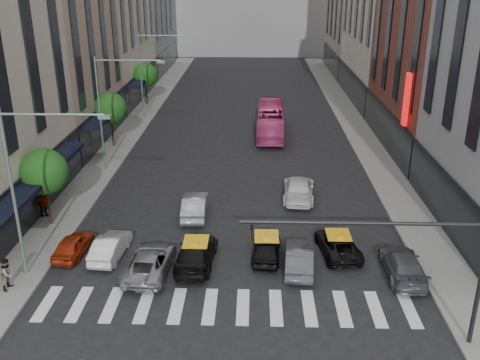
# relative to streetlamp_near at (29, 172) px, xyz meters

# --- Properties ---
(ground) EXTENTS (160.00, 160.00, 0.00)m
(ground) POSITION_rel_streetlamp_near_xyz_m (10.04, -4.00, -5.90)
(ground) COLOR black
(ground) RESTS_ON ground
(sidewalk_left) EXTENTS (3.00, 96.00, 0.15)m
(sidewalk_left) POSITION_rel_streetlamp_near_xyz_m (-1.46, 26.00, -5.83)
(sidewalk_left) COLOR slate
(sidewalk_left) RESTS_ON ground
(sidewalk_right) EXTENTS (3.00, 96.00, 0.15)m
(sidewalk_right) POSITION_rel_streetlamp_near_xyz_m (21.54, 26.00, -5.83)
(sidewalk_right) COLOR slate
(sidewalk_right) RESTS_ON ground
(building_left_b) EXTENTS (8.00, 16.00, 24.00)m
(building_left_b) POSITION_rel_streetlamp_near_xyz_m (-6.96, 24.00, 6.10)
(building_left_b) COLOR tan
(building_left_b) RESTS_ON ground
(tree_near) EXTENTS (2.88, 2.88, 4.95)m
(tree_near) POSITION_rel_streetlamp_near_xyz_m (-1.76, 6.00, -2.25)
(tree_near) COLOR black
(tree_near) RESTS_ON sidewalk_left
(tree_mid) EXTENTS (2.88, 2.88, 4.95)m
(tree_mid) POSITION_rel_streetlamp_near_xyz_m (-1.76, 22.00, -2.25)
(tree_mid) COLOR black
(tree_mid) RESTS_ON sidewalk_left
(tree_far) EXTENTS (2.88, 2.88, 4.95)m
(tree_far) POSITION_rel_streetlamp_near_xyz_m (-1.76, 38.00, -2.25)
(tree_far) COLOR black
(tree_far) RESTS_ON sidewalk_left
(streetlamp_near) EXTENTS (5.38, 0.25, 9.00)m
(streetlamp_near) POSITION_rel_streetlamp_near_xyz_m (0.00, 0.00, 0.00)
(streetlamp_near) COLOR gray
(streetlamp_near) RESTS_ON sidewalk_left
(streetlamp_mid) EXTENTS (5.38, 0.25, 9.00)m
(streetlamp_mid) POSITION_rel_streetlamp_near_xyz_m (0.00, 16.00, 0.00)
(streetlamp_mid) COLOR gray
(streetlamp_mid) RESTS_ON sidewalk_left
(streetlamp_far) EXTENTS (5.38, 0.25, 9.00)m
(streetlamp_far) POSITION_rel_streetlamp_near_xyz_m (0.00, 32.00, 0.00)
(streetlamp_far) COLOR gray
(streetlamp_far) RESTS_ON sidewalk_left
(traffic_signal) EXTENTS (10.10, 0.20, 6.00)m
(traffic_signal) POSITION_rel_streetlamp_near_xyz_m (17.74, -5.00, -1.43)
(traffic_signal) COLOR black
(traffic_signal) RESTS_ON ground
(liberty_sign) EXTENTS (0.30, 0.70, 4.00)m
(liberty_sign) POSITION_rel_streetlamp_near_xyz_m (22.64, 16.00, 0.10)
(liberty_sign) COLOR red
(liberty_sign) RESTS_ON ground
(car_red) EXTENTS (1.71, 3.67, 1.22)m
(car_red) POSITION_rel_streetlamp_near_xyz_m (0.84, 2.33, -5.30)
(car_red) COLOR #9A260E
(car_red) RESTS_ON ground
(car_white_front) EXTENTS (1.69, 4.03, 1.30)m
(car_white_front) POSITION_rel_streetlamp_near_xyz_m (3.04, 2.17, -5.26)
(car_white_front) COLOR silver
(car_white_front) RESTS_ON ground
(car_silver) EXTENTS (2.43, 4.89, 1.33)m
(car_silver) POSITION_rel_streetlamp_near_xyz_m (5.57, 0.49, -5.24)
(car_silver) COLOR gray
(car_silver) RESTS_ON ground
(taxi_left) EXTENTS (2.25, 4.96, 1.41)m
(taxi_left) POSITION_rel_streetlamp_near_xyz_m (7.98, 1.42, -5.20)
(taxi_left) COLOR black
(taxi_left) RESTS_ON ground
(taxi_center) EXTENTS (1.80, 3.99, 1.33)m
(taxi_center) POSITION_rel_streetlamp_near_xyz_m (11.85, 2.30, -5.24)
(taxi_center) COLOR black
(taxi_center) RESTS_ON ground
(car_grey_mid) EXTENTS (1.79, 4.29, 1.38)m
(car_grey_mid) POSITION_rel_streetlamp_near_xyz_m (13.62, 1.15, -5.21)
(car_grey_mid) COLOR #3E4046
(car_grey_mid) RESTS_ON ground
(taxi_right) EXTENTS (2.52, 4.51, 1.19)m
(taxi_right) POSITION_rel_streetlamp_near_xyz_m (15.94, 2.87, -5.31)
(taxi_right) COLOR black
(taxi_right) RESTS_ON ground
(car_grey_curb) EXTENTS (2.04, 4.72, 1.35)m
(car_grey_curb) POSITION_rel_streetlamp_near_xyz_m (19.04, 0.57, -5.23)
(car_grey_curb) COLOR #494A51
(car_grey_curb) RESTS_ON ground
(car_row2_left) EXTENTS (1.67, 4.44, 1.45)m
(car_row2_left) POSITION_rel_streetlamp_near_xyz_m (7.23, 7.71, -5.18)
(car_row2_left) COLOR #AAAAB0
(car_row2_left) RESTS_ON ground
(car_row2_right) EXTENTS (2.50, 5.30, 1.49)m
(car_row2_right) POSITION_rel_streetlamp_near_xyz_m (14.29, 10.77, -5.16)
(car_row2_right) COLOR silver
(car_row2_right) RESTS_ON ground
(bus) EXTENTS (2.75, 10.50, 2.91)m
(bus) POSITION_rel_streetlamp_near_xyz_m (12.67, 26.51, -4.45)
(bus) COLOR #CD3C7D
(bus) RESTS_ON ground
(pedestrian_near) EXTENTS (0.78, 0.93, 1.70)m
(pedestrian_near) POSITION_rel_streetlamp_near_xyz_m (-1.20, -1.43, -4.90)
(pedestrian_near) COLOR gray
(pedestrian_near) RESTS_ON sidewalk_left
(pedestrian_far) EXTENTS (1.13, 0.53, 1.89)m
(pedestrian_far) POSITION_rel_streetlamp_near_xyz_m (-2.56, 6.96, -4.81)
(pedestrian_far) COLOR gray
(pedestrian_far) RESTS_ON sidewalk_left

